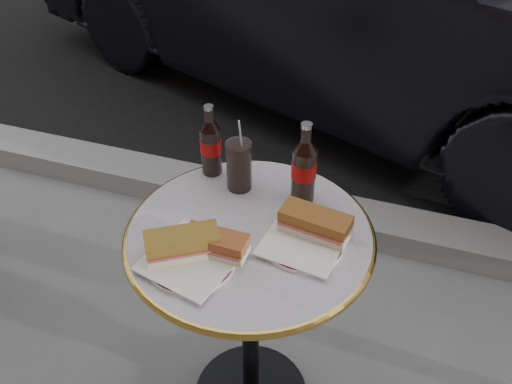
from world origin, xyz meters
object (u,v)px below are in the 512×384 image
(cola_glass, at_px, (239,166))
(bistro_table, at_px, (250,326))
(cola_bottle_left, at_px, (211,140))
(cola_bottle_right, at_px, (304,163))
(plate_left, at_px, (191,262))
(plate_right, at_px, (303,244))

(cola_glass, bearing_deg, bistro_table, -62.27)
(bistro_table, relative_size, cola_bottle_left, 3.48)
(cola_bottle_left, relative_size, cola_bottle_right, 0.91)
(cola_bottle_left, bearing_deg, cola_bottle_right, -7.77)
(bistro_table, relative_size, cola_bottle_right, 3.15)
(bistro_table, distance_m, plate_left, 0.41)
(plate_left, bearing_deg, bistro_table, 57.42)
(plate_right, distance_m, cola_bottle_right, 0.21)
(bistro_table, xyz_separation_m, plate_left, (-0.09, -0.14, 0.37))
(plate_right, bearing_deg, plate_left, -148.51)
(bistro_table, bearing_deg, plate_left, -122.58)
(cola_bottle_left, distance_m, cola_glass, 0.11)
(plate_left, height_order, cola_bottle_right, cola_bottle_right)
(bistro_table, xyz_separation_m, cola_bottle_right, (0.09, 0.16, 0.48))
(plate_right, height_order, cola_bottle_left, cola_bottle_left)
(plate_left, xyz_separation_m, plate_right, (0.23, 0.14, -0.00))
(cola_bottle_left, bearing_deg, cola_glass, -23.27)
(plate_left, distance_m, plate_right, 0.27)
(plate_left, distance_m, cola_glass, 0.31)
(plate_right, relative_size, cola_glass, 1.35)
(plate_left, height_order, plate_right, same)
(bistro_table, relative_size, cola_glass, 5.15)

